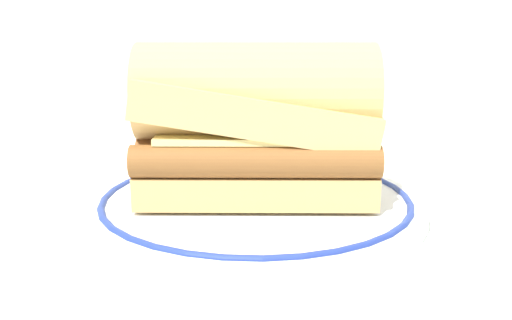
% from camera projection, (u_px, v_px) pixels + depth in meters
% --- Properties ---
extents(ground_plane, '(1.50, 1.50, 0.00)m').
position_uv_depth(ground_plane, '(267.00, 225.00, 0.46)').
color(ground_plane, white).
extents(plate, '(0.28, 0.28, 0.01)m').
position_uv_depth(plate, '(256.00, 203.00, 0.49)').
color(plate, white).
rests_on(plate, ground_plane).
extents(sausage_sandwich, '(0.20, 0.13, 0.13)m').
position_uv_depth(sausage_sandwich, '(256.00, 122.00, 0.47)').
color(sausage_sandwich, tan).
rests_on(sausage_sandwich, plate).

